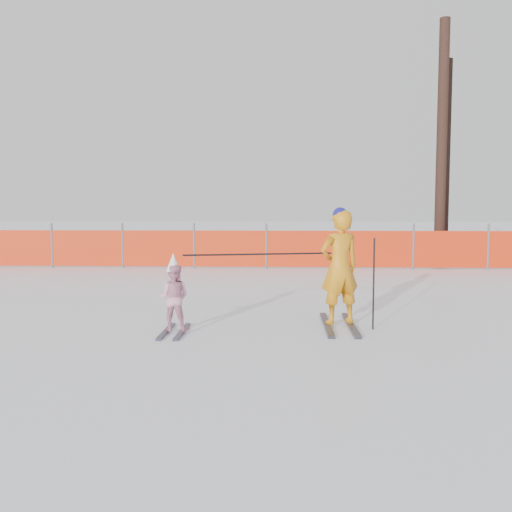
# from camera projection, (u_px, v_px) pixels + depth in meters

# --- Properties ---
(ground) EXTENTS (120.00, 120.00, 0.00)m
(ground) POSITION_uv_depth(u_px,v_px,m) (254.00, 333.00, 7.64)
(ground) COLOR white
(ground) RESTS_ON ground
(adult) EXTENTS (0.69, 1.62, 1.69)m
(adult) POSITION_uv_depth(u_px,v_px,m) (340.00, 268.00, 8.04)
(adult) COLOR black
(adult) RESTS_ON ground
(child) EXTENTS (0.46, 1.01, 1.08)m
(child) POSITION_uv_depth(u_px,v_px,m) (174.00, 297.00, 7.65)
(child) COLOR black
(child) RESTS_ON ground
(ski_poles) EXTENTS (2.61, 0.49, 1.27)m
(ski_poles) POSITION_uv_depth(u_px,v_px,m) (302.00, 265.00, 7.82)
(ski_poles) COLOR black
(ski_poles) RESTS_ON ground
(safety_fence) EXTENTS (17.61, 0.06, 1.25)m
(safety_fence) POSITION_uv_depth(u_px,v_px,m) (220.00, 248.00, 15.72)
(safety_fence) COLOR #595960
(safety_fence) RESTS_ON ground
(tree_trunks) EXTENTS (0.76, 1.54, 6.94)m
(tree_trunks) POSITION_uv_depth(u_px,v_px,m) (443.00, 150.00, 16.55)
(tree_trunks) COLOR #321D16
(tree_trunks) RESTS_ON ground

